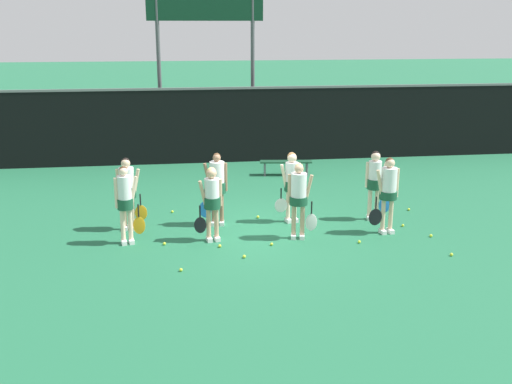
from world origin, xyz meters
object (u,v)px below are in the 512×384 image
object	(u,v)px
tennis_ball_7	(431,236)
scoreboard	(205,19)
player_7	(375,179)
tennis_ball_5	(172,212)
tennis_ball_2	(359,242)
tennis_ball_11	(220,246)
player_1	(212,198)
player_3	(388,189)
player_0	(125,199)
tennis_ball_8	(164,244)
tennis_ball_9	(181,270)
tennis_ball_6	(403,225)
player_2	(299,194)
player_6	(291,181)
tennis_ball_4	(451,255)
bench_courtside	(286,163)
player_4	(127,188)
tennis_ball_1	(272,244)
player_5	(217,183)
tennis_ball_0	(258,217)
tennis_ball_10	(244,256)

from	to	relation	value
tennis_ball_7	scoreboard	bearing A→B (deg)	114.86
player_7	tennis_ball_5	bearing A→B (deg)	176.38
tennis_ball_2	tennis_ball_11	distance (m)	3.08
player_1	tennis_ball_5	xyz separation A→B (m)	(-0.89, 2.18, -0.96)
tennis_ball_5	player_3	bearing A→B (deg)	-24.39
player_0	player_3	xyz separation A→B (m)	(5.87, -0.11, 0.05)
player_3	tennis_ball_8	size ratio (longest dim) A/B	26.49
player_1	tennis_ball_9	world-z (taller)	player_1
scoreboard	tennis_ball_6	distance (m)	10.89
player_2	player_6	bearing A→B (deg)	98.26
tennis_ball_4	tennis_ball_7	world-z (taller)	same
tennis_ball_11	scoreboard	bearing A→B (deg)	88.04
bench_courtside	player_1	distance (m)	6.39
scoreboard	tennis_ball_11	size ratio (longest dim) A/B	88.95
tennis_ball_4	tennis_ball_8	size ratio (longest dim) A/B	1.02
tennis_ball_2	tennis_ball_5	size ratio (longest dim) A/B	1.03
tennis_ball_7	player_4	bearing A→B (deg)	167.76
tennis_ball_1	player_1	bearing A→B (deg)	158.19
player_6	player_7	world-z (taller)	player_6
player_2	player_3	size ratio (longest dim) A/B	0.97
player_1	tennis_ball_11	bearing A→B (deg)	-83.86
bench_courtside	tennis_ball_11	size ratio (longest dim) A/B	24.41
scoreboard	player_3	xyz separation A→B (m)	(3.56, -9.23, -3.77)
tennis_ball_11	tennis_ball_5	bearing A→B (deg)	110.91
tennis_ball_5	tennis_ball_8	distance (m)	2.34
tennis_ball_4	tennis_ball_9	distance (m)	5.60
player_5	tennis_ball_0	size ratio (longest dim) A/B	25.03
player_5	tennis_ball_5	size ratio (longest dim) A/B	27.17
player_6	tennis_ball_6	xyz separation A→B (m)	(2.58, -0.75, -1.00)
player_7	tennis_ball_5	distance (m)	5.17
tennis_ball_4	tennis_ball_9	size ratio (longest dim) A/B	1.04
scoreboard	tennis_ball_2	world-z (taller)	scoreboard
tennis_ball_1	tennis_ball_9	xyz separation A→B (m)	(-1.99, -1.16, 0.00)
player_6	tennis_ball_0	xyz separation A→B (m)	(-0.76, 0.36, -0.99)
player_6	player_7	size ratio (longest dim) A/B	1.00
tennis_ball_4	tennis_ball_2	bearing A→B (deg)	149.24
player_1	tennis_ball_5	distance (m)	2.54
player_7	tennis_ball_1	size ratio (longest dim) A/B	26.11
player_3	tennis_ball_2	distance (m)	1.44
tennis_ball_2	tennis_ball_11	xyz separation A→B (m)	(-3.07, 0.16, 0.00)
player_2	tennis_ball_2	distance (m)	1.70
tennis_ball_0	tennis_ball_10	xyz separation A→B (m)	(-0.65, -2.58, -0.00)
player_5	tennis_ball_2	distance (m)	3.60
tennis_ball_0	tennis_ball_8	bearing A→B (deg)	-145.26
player_3	tennis_ball_6	world-z (taller)	player_3
player_7	tennis_ball_4	size ratio (longest dim) A/B	25.20
tennis_ball_11	player_3	bearing A→B (deg)	6.24
tennis_ball_2	tennis_ball_6	world-z (taller)	tennis_ball_2
player_5	tennis_ball_6	size ratio (longest dim) A/B	27.04
player_3	tennis_ball_7	xyz separation A→B (m)	(0.92, -0.42, -1.03)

